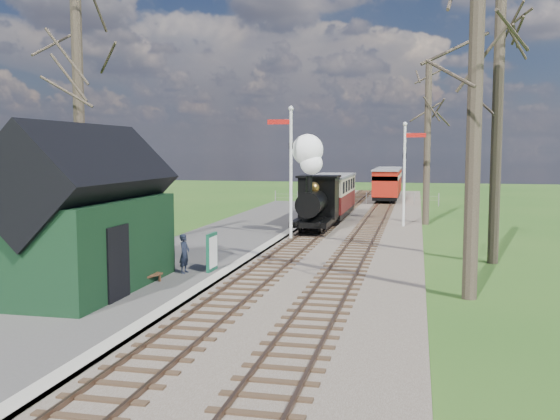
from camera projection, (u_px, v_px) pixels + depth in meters
The scene contains 19 objects.
ground at pixel (174, 348), 13.27m from camera, with size 140.00×140.00×0.00m, color #275219.
distant_hills at pixel (385, 316), 77.10m from camera, with size 114.40×48.00×22.02m.
ballast_bed at pixel (348, 226), 34.37m from camera, with size 8.00×60.00×0.10m, color brown.
track_near at pixel (324, 224), 34.65m from camera, with size 1.60×60.00×0.15m.
track_far at pixel (372, 225), 34.09m from camera, with size 1.60×60.00×0.15m.
platform at pixel (220, 243), 27.62m from camera, with size 5.00×44.00×0.20m, color #474442.
coping_strip at pixel (270, 245), 27.13m from camera, with size 0.40×44.00×0.21m, color #B2AD9E.
station_shed at pixel (85, 218), 17.86m from camera, with size 3.25×6.30×4.78m.
semaphore_near at pixel (289, 163), 28.64m from camera, with size 1.22×0.24×6.22m.
semaphore_far at pixel (406, 166), 33.40m from camera, with size 1.22×0.24×5.72m.
bare_trees at pixel (314, 122), 22.30m from camera, with size 15.51×22.39×12.00m.
fence_line at pixel (355, 198), 48.15m from camera, with size 12.60×0.08×1.00m.
locomotive at pixel (314, 191), 31.08m from camera, with size 1.91×4.45×4.76m.
coach at pixel (331, 194), 37.03m from camera, with size 2.22×7.62×2.34m.
red_carriage_a at pixel (386, 184), 49.36m from camera, with size 2.06×5.10×2.17m.
red_carriage_b at pixel (389, 181), 54.71m from camera, with size 2.06×5.10×2.17m.
sign_board at pixel (212, 252), 20.73m from camera, with size 0.12×0.86×1.26m.
bench at pixel (139, 272), 18.66m from camera, with size 0.83×1.47×0.81m.
person at pixel (184, 254), 20.34m from camera, with size 0.47×0.31×1.28m, color #1B2030.
Camera 1 is at (4.99, -12.14, 4.21)m, focal length 40.00 mm.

